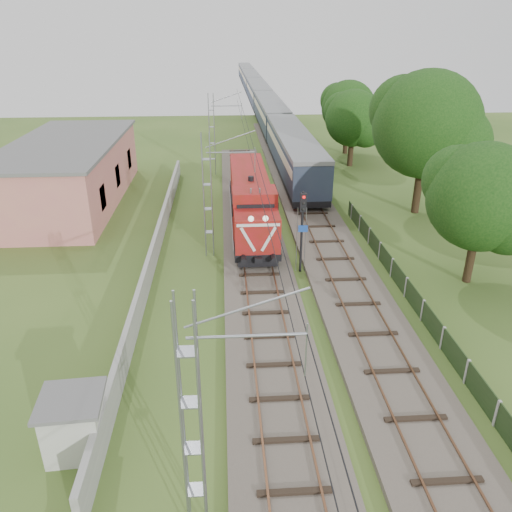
{
  "coord_description": "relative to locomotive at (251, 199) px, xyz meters",
  "views": [
    {
      "loc": [
        -1.96,
        -18.35,
        13.72
      ],
      "look_at": [
        -0.29,
        6.73,
        2.2
      ],
      "focal_mm": 35.0,
      "sensor_mm": 36.0,
      "label": 1
    }
  ],
  "objects": [
    {
      "name": "fence",
      "position": [
        8.0,
        -13.97,
        -1.55
      ],
      "size": [
        0.12,
        32.0,
        1.2
      ],
      "color": "black",
      "rests_on": "ground"
    },
    {
      "name": "catenary",
      "position": [
        -2.95,
        -4.97,
        1.89
      ],
      "size": [
        3.31,
        70.0,
        8.0
      ],
      "color": "gray",
      "rests_on": "ground"
    },
    {
      "name": "tree_c",
      "position": [
        11.91,
        17.54,
        2.85
      ],
      "size": [
        6.2,
        5.9,
        8.03
      ],
      "color": "#372A16",
      "rests_on": "ground"
    },
    {
      "name": "coach_rake",
      "position": [
        5.0,
        62.28,
        0.5
      ],
      "size": [
        3.23,
        120.65,
        3.73
      ],
      "color": "black",
      "rests_on": "ground"
    },
    {
      "name": "relay_hut",
      "position": [
        -7.4,
        -21.54,
        -1.02
      ],
      "size": [
        2.32,
        2.32,
        2.25
      ],
      "color": "beige",
      "rests_on": "ground"
    },
    {
      "name": "tree_d",
      "position": [
        12.75,
        23.42,
        3.09
      ],
      "size": [
        6.49,
        6.18,
        8.41
      ],
      "color": "#372A16",
      "rests_on": "ground"
    },
    {
      "name": "locomotive",
      "position": [
        0.0,
        0.0,
        0.0
      ],
      "size": [
        2.85,
        16.3,
        4.14
      ],
      "color": "black",
      "rests_on": "ground"
    },
    {
      "name": "tree_b",
      "position": [
        13.67,
        2.28,
        4.77
      ],
      "size": [
        8.56,
        8.16,
        11.1
      ],
      "color": "#372A16",
      "rests_on": "ground"
    },
    {
      "name": "boundary_wall",
      "position": [
        -6.5,
        -4.97,
        -1.4
      ],
      "size": [
        0.25,
        40.0,
        1.5
      ],
      "primitive_type": "cube",
      "color": "#9E9E99",
      "rests_on": "ground"
    },
    {
      "name": "station_building",
      "position": [
        -15.0,
        7.03,
        0.48
      ],
      "size": [
        8.4,
        20.4,
        5.22
      ],
      "color": "tan",
      "rests_on": "ground"
    },
    {
      "name": "track_side",
      "position": [
        5.0,
        3.03,
        -1.97
      ],
      "size": [
        4.2,
        80.0,
        0.45
      ],
      "color": "#6B6054",
      "rests_on": "ground"
    },
    {
      "name": "track_main",
      "position": [
        0.0,
        -9.97,
        -1.97
      ],
      "size": [
        4.2,
        70.0,
        0.45
      ],
      "color": "#6B6054",
      "rests_on": "ground"
    },
    {
      "name": "ground",
      "position": [
        0.0,
        -16.97,
        -2.15
      ],
      "size": [
        140.0,
        140.0,
        0.0
      ],
      "primitive_type": "plane",
      "color": "#3A5720",
      "rests_on": "ground"
    },
    {
      "name": "signal_post",
      "position": [
        2.61,
        -7.97,
        1.37
      ],
      "size": [
        0.57,
        0.44,
        5.13
      ],
      "color": "black",
      "rests_on": "ground"
    },
    {
      "name": "tree_a",
      "position": [
        12.36,
        -9.87,
        3.0
      ],
      "size": [
        6.38,
        6.07,
        8.26
      ],
      "color": "#372A16",
      "rests_on": "ground"
    }
  ]
}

